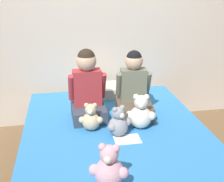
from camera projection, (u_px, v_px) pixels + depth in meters
name	position (u px, v px, depth m)	size (l,w,h in m)	color
ground_plane	(116.00, 174.00, 2.55)	(14.00, 14.00, 0.00)	brown
wall_behind_bed	(97.00, 18.00, 3.14)	(8.00, 0.06, 2.50)	beige
bed	(116.00, 153.00, 2.47)	(1.58, 1.99, 0.45)	#2D2D33
child_on_left	(88.00, 89.00, 2.52)	(0.34, 0.33, 0.64)	#384251
child_on_right	(134.00, 92.00, 2.60)	(0.35, 0.42, 0.61)	brown
teddy_bear_held_by_left_child	(91.00, 119.00, 2.36)	(0.20, 0.15, 0.25)	#D1B78E
teddy_bear_held_by_right_child	(141.00, 114.00, 2.39)	(0.25, 0.19, 0.31)	silver
teddy_bear_between_children	(119.00, 123.00, 2.27)	(0.20, 0.16, 0.26)	#939399
teddy_bear_at_foot_of_bed	(109.00, 169.00, 1.70)	(0.24, 0.18, 0.29)	#DBA3B2
pillow_at_headboard	(103.00, 91.00, 3.11)	(0.53, 0.31, 0.11)	beige
sign_card	(127.00, 139.00, 2.25)	(0.21, 0.15, 0.00)	white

